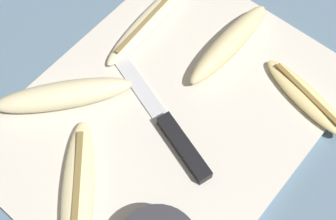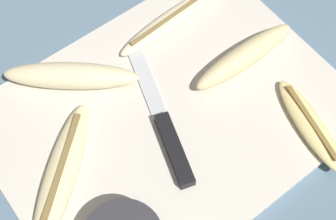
# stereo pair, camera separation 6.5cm
# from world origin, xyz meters

# --- Properties ---
(ground_plane) EXTENTS (4.00, 4.00, 0.00)m
(ground_plane) POSITION_xyz_m (0.00, 0.00, 0.00)
(ground_plane) COLOR slate
(cutting_board) EXTENTS (0.48, 0.37, 0.01)m
(cutting_board) POSITION_xyz_m (0.00, 0.00, 0.01)
(cutting_board) COLOR beige
(cutting_board) RESTS_ON ground_plane
(knife) EXTENTS (0.09, 0.23, 0.02)m
(knife) POSITION_xyz_m (-0.02, -0.03, 0.02)
(knife) COLOR black
(knife) RESTS_ON cutting_board
(banana_ripe_center) EXTENTS (0.18, 0.04, 0.03)m
(banana_ripe_center) POSITION_xyz_m (0.14, -0.00, 0.03)
(banana_ripe_center) COLOR beige
(banana_ripe_center) RESTS_ON cutting_board
(banana_golden_short) EXTENTS (0.07, 0.16, 0.02)m
(banana_golden_short) POSITION_xyz_m (0.14, -0.14, 0.02)
(banana_golden_short) COLOR #EDD689
(banana_golden_short) RESTS_ON cutting_board
(banana_soft_right) EXTENTS (0.18, 0.16, 0.02)m
(banana_soft_right) POSITION_xyz_m (-0.16, 0.01, 0.02)
(banana_soft_right) COLOR beige
(banana_soft_right) RESTS_ON cutting_board
(banana_pale_long) EXTENTS (0.21, 0.05, 0.02)m
(banana_pale_long) POSITION_xyz_m (0.10, 0.12, 0.02)
(banana_pale_long) COLOR beige
(banana_pale_long) RESTS_ON cutting_board
(banana_cream_curved) EXTENTS (0.18, 0.15, 0.03)m
(banana_cream_curved) POSITION_xyz_m (-0.08, 0.12, 0.03)
(banana_cream_curved) COLOR beige
(banana_cream_curved) RESTS_ON cutting_board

